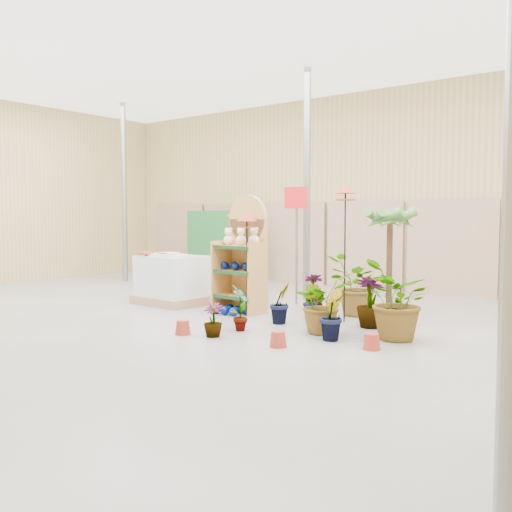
% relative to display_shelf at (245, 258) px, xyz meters
% --- Properties ---
extents(room, '(15.20, 12.10, 4.70)m').
position_rel_display_shelf_xyz_m(room, '(0.14, -0.83, 1.29)').
color(room, slate).
rests_on(room, ground).
extents(display_shelf, '(0.89, 0.61, 2.03)m').
position_rel_display_shelf_xyz_m(display_shelf, '(0.00, 0.00, 0.00)').
color(display_shelf, '#B68142').
rests_on(display_shelf, ground).
extents(teddy_bears, '(0.75, 0.19, 0.31)m').
position_rel_display_shelf_xyz_m(teddy_bears, '(0.02, -0.10, 0.36)').
color(teddy_bears, '#F5E5BE').
rests_on(teddy_bears, display_shelf).
extents(gazing_balls_shelf, '(0.75, 0.25, 0.14)m').
position_rel_display_shelf_xyz_m(gazing_balls_shelf, '(0.00, -0.11, -0.13)').
color(gazing_balls_shelf, '#01135C').
rests_on(gazing_balls_shelf, display_shelf).
extents(gazing_balls_floor, '(0.63, 0.39, 0.15)m').
position_rel_display_shelf_xyz_m(gazing_balls_floor, '(0.02, -0.37, -0.85)').
color(gazing_balls_floor, '#01135C').
rests_on(gazing_balls_floor, ground).
extents(pallet_stack, '(1.33, 1.13, 0.95)m').
position_rel_display_shelf_xyz_m(pallet_stack, '(-1.63, -0.15, -0.47)').
color(pallet_stack, '#9E7A60').
rests_on(pallet_stack, ground).
extents(charcoal_planters, '(0.50, 0.50, 1.00)m').
position_rel_display_shelf_xyz_m(charcoal_planters, '(-1.83, 1.81, -0.43)').
color(charcoal_planters, black).
rests_on(charcoal_planters, ground).
extents(trellis_stock, '(2.00, 0.30, 1.80)m').
position_rel_display_shelf_xyz_m(trellis_stock, '(-3.66, 3.46, -0.03)').
color(trellis_stock, '#21602D').
rests_on(trellis_stock, ground).
extents(offer_sign, '(0.50, 0.08, 2.20)m').
position_rel_display_shelf_xyz_m(offer_sign, '(0.24, 1.24, 0.64)').
color(offer_sign, gray).
rests_on(offer_sign, ground).
extents(bird_table_front, '(0.34, 0.34, 1.71)m').
position_rel_display_shelf_xyz_m(bird_table_front, '(0.33, -0.35, 0.66)').
color(bird_table_front, black).
rests_on(bird_table_front, ground).
extents(bird_table_right, '(0.34, 0.34, 2.15)m').
position_rel_display_shelf_xyz_m(bird_table_right, '(1.86, 0.19, 1.07)').
color(bird_table_right, black).
rests_on(bird_table_right, ground).
extents(bird_table_back, '(0.34, 0.34, 1.79)m').
position_rel_display_shelf_xyz_m(bird_table_back, '(-2.50, 2.65, 0.73)').
color(bird_table_back, black).
rests_on(bird_table_back, ground).
extents(palm, '(0.70, 0.70, 1.90)m').
position_rel_display_shelf_xyz_m(palm, '(2.18, 1.11, 0.71)').
color(palm, '#442C1C').
rests_on(palm, ground).
extents(potted_plant_0, '(0.36, 0.42, 0.67)m').
position_rel_display_shelf_xyz_m(potted_plant_0, '(1.02, -1.36, -0.59)').
color(potted_plant_0, '#427F31').
rests_on(potted_plant_0, ground).
extents(potted_plant_1, '(0.33, 0.40, 0.67)m').
position_rel_display_shelf_xyz_m(potted_plant_1, '(1.14, -0.52, -0.59)').
color(potted_plant_1, '#427F31').
rests_on(potted_plant_1, ground).
extents(potted_plant_2, '(0.82, 0.90, 0.86)m').
position_rel_display_shelf_xyz_m(potted_plant_2, '(2.02, -0.76, -0.50)').
color(potted_plant_2, '#427F31').
rests_on(potted_plant_2, ground).
extents(potted_plant_3, '(0.46, 0.46, 0.77)m').
position_rel_display_shelf_xyz_m(potted_plant_3, '(2.39, 0.03, -0.54)').
color(potted_plant_3, '#427F31').
rests_on(potted_plant_3, ground).
extents(potted_plant_4, '(0.33, 0.43, 0.73)m').
position_rel_display_shelf_xyz_m(potted_plant_4, '(2.63, 0.54, -0.56)').
color(potted_plant_4, '#427F31').
rests_on(potted_plant_4, ground).
extents(potted_plant_5, '(0.34, 0.28, 0.58)m').
position_rel_display_shelf_xyz_m(potted_plant_5, '(1.31, 0.12, -0.64)').
color(potted_plant_5, '#427F31').
rests_on(potted_plant_5, ground).
extents(potted_plant_6, '(0.96, 1.05, 1.02)m').
position_rel_display_shelf_xyz_m(potted_plant_6, '(1.74, 0.78, -0.42)').
color(potted_plant_6, '#427F31').
rests_on(potted_plant_6, ground).
extents(potted_plant_7, '(0.32, 0.32, 0.47)m').
position_rel_display_shelf_xyz_m(potted_plant_7, '(0.98, -1.89, -0.69)').
color(potted_plant_7, '#427F31').
rests_on(potted_plant_7, ground).
extents(potted_plant_9, '(0.45, 0.48, 0.68)m').
position_rel_display_shelf_xyz_m(potted_plant_9, '(2.36, -1.08, -0.58)').
color(potted_plant_9, '#427F31').
rests_on(potted_plant_9, ground).
extents(potted_plant_10, '(1.14, 1.21, 1.08)m').
position_rel_display_shelf_xyz_m(potted_plant_10, '(3.08, -0.56, -0.39)').
color(potted_plant_10, '#427F31').
rests_on(potted_plant_10, ground).
extents(potted_plant_11, '(0.50, 0.50, 0.63)m').
position_rel_display_shelf_xyz_m(potted_plant_11, '(0.77, 1.05, -0.61)').
color(potted_plant_11, '#427F31').
rests_on(potted_plant_11, ground).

